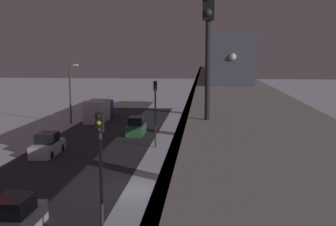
{
  "coord_description": "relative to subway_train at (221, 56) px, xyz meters",
  "views": [
    {
      "loc": [
        -4.71,
        25.89,
        9.02
      ],
      "look_at": [
        -0.85,
        -17.34,
        2.69
      ],
      "focal_mm": 44.04,
      "sensor_mm": 36.0,
      "label": 1
    }
  ],
  "objects": [
    {
      "name": "ground_plane",
      "position": [
        6.43,
        18.62,
        -8.7
      ],
      "size": [
        240.0,
        240.0,
        0.0
      ],
      "primitive_type": "plane",
      "color": "silver"
    },
    {
      "name": "avenue_asphalt",
      "position": [
        12.48,
        18.62,
        -8.69
      ],
      "size": [
        11.0,
        82.02,
        0.01
      ],
      "primitive_type": "cube",
      "color": "#28282D",
      "rests_on": "ground_plane"
    },
    {
      "name": "elevated_railway",
      "position": [
        0.09,
        18.62,
        -2.69
      ],
      "size": [
        5.0,
        82.02,
        6.92
      ],
      "color": "gray",
      "rests_on": "ground_plane"
    },
    {
      "name": "subway_train",
      "position": [
        0.0,
        0.0,
        0.0
      ],
      "size": [
        2.94,
        36.87,
        3.4
      ],
      "color": "#4C5160",
      "rests_on": "elevated_railway"
    },
    {
      "name": "rail_signal",
      "position": [
        1.63,
        31.53,
        0.95
      ],
      "size": [
        0.36,
        0.41,
        4.0
      ],
      "color": "black",
      "rests_on": "elevated_railway"
    },
    {
      "name": "sedan_white",
      "position": [
        15.68,
        9.57,
        -7.91
      ],
      "size": [
        1.91,
        4.44,
        1.97
      ],
      "color": "silver",
      "rests_on": "ground_plane"
    },
    {
      "name": "sedan_silver",
      "position": [
        11.08,
        25.75,
        -7.9
      ],
      "size": [
        1.8,
        4.28,
        1.97
      ],
      "rotation": [
        0.0,
        0.0,
        3.14
      ],
      "color": "#B2B2B7",
      "rests_on": "ground_plane"
    },
    {
      "name": "sedan_green",
      "position": [
        9.28,
        -0.39,
        -7.9
      ],
      "size": [
        1.8,
        4.01,
        1.97
      ],
      "rotation": [
        0.0,
        0.0,
        3.14
      ],
      "color": "#2D6038",
      "rests_on": "ground_plane"
    },
    {
      "name": "box_truck",
      "position": [
        15.88,
        -9.35,
        -7.35
      ],
      "size": [
        2.4,
        7.4,
        2.8
      ],
      "color": "navy",
      "rests_on": "ground_plane"
    },
    {
      "name": "traffic_light_near",
      "position": [
        6.38,
        26.71,
        -4.5
      ],
      "size": [
        0.32,
        0.44,
        6.4
      ],
      "color": "#2D2D2D",
      "rests_on": "ground_plane"
    },
    {
      "name": "traffic_light_mid",
      "position": [
        6.38,
        5.9,
        -4.5
      ],
      "size": [
        0.32,
        0.44,
        6.4
      ],
      "color": "#2D2D2D",
      "rests_on": "ground_plane"
    },
    {
      "name": "street_lamp_far",
      "position": [
        18.55,
        -6.38,
        -3.88
      ],
      "size": [
        1.35,
        0.44,
        7.65
      ],
      "color": "#38383D",
      "rests_on": "ground_plane"
    }
  ]
}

